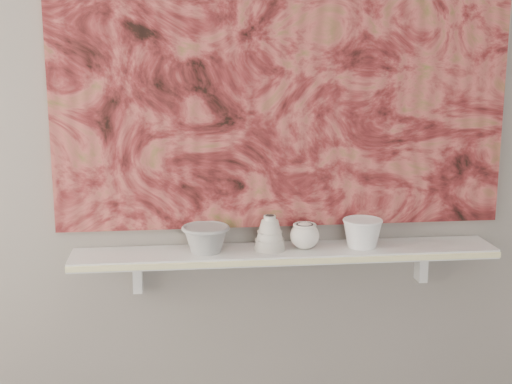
{
  "coord_description": "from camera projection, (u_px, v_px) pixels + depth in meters",
  "views": [
    {
      "loc": [
        -0.35,
        -0.73,
        1.61
      ],
      "look_at": [
        -0.1,
        1.49,
        1.13
      ],
      "focal_mm": 50.0,
      "sensor_mm": 36.0,
      "label": 1
    }
  ],
  "objects": [
    {
      "name": "house_motif",
      "position": [
        415.0,
        153.0,
        2.4
      ],
      "size": [
        0.09,
        0.0,
        0.08
      ],
      "primitive_type": "cube",
      "color": "black",
      "rests_on": "painting"
    },
    {
      "name": "painting",
      "position": [
        284.0,
        61.0,
        2.3
      ],
      "size": [
        1.5,
        0.02,
        1.1
      ],
      "primitive_type": "cube",
      "color": "maroon",
      "rests_on": "wall_back"
    },
    {
      "name": "shelf",
      "position": [
        286.0,
        253.0,
        2.35
      ],
      "size": [
        1.4,
        0.18,
        0.03
      ],
      "primitive_type": "cube",
      "color": "silver",
      "rests_on": "wall_back"
    },
    {
      "name": "bracket_right",
      "position": [
        421.0,
        264.0,
        2.49
      ],
      "size": [
        0.03,
        0.06,
        0.12
      ],
      "primitive_type": "cube",
      "color": "silver",
      "rests_on": "wall_back"
    },
    {
      "name": "wall_back",
      "position": [
        282.0,
        119.0,
        2.35
      ],
      "size": [
        3.6,
        0.0,
        3.6
      ],
      "primitive_type": "plane",
      "rotation": [
        1.57,
        0.0,
        0.0
      ],
      "color": "gray",
      "rests_on": "floor"
    },
    {
      "name": "bracket_left",
      "position": [
        138.0,
        274.0,
        2.38
      ],
      "size": [
        0.03,
        0.06,
        0.12
      ],
      "primitive_type": "cube",
      "color": "silver",
      "rests_on": "wall_back"
    },
    {
      "name": "bowl_white",
      "position": [
        362.0,
        233.0,
        2.37
      ],
      "size": [
        0.18,
        0.18,
        0.1
      ],
      "primitive_type": null,
      "rotation": [
        0.0,
        0.0,
        0.42
      ],
      "color": "white",
      "rests_on": "shelf"
    },
    {
      "name": "bell_vessel",
      "position": [
        270.0,
        233.0,
        2.33
      ],
      "size": [
        0.14,
        0.14,
        0.12
      ],
      "primitive_type": null,
      "rotation": [
        0.0,
        0.0,
        0.41
      ],
      "color": "silver",
      "rests_on": "shelf"
    },
    {
      "name": "shelf_stripe",
      "position": [
        290.0,
        262.0,
        2.26
      ],
      "size": [
        1.4,
        0.01,
        0.02
      ],
      "primitive_type": "cube",
      "color": "#F3EAA2",
      "rests_on": "shelf"
    },
    {
      "name": "bowl_grey",
      "position": [
        206.0,
        238.0,
        2.31
      ],
      "size": [
        0.16,
        0.16,
        0.09
      ],
      "primitive_type": null,
      "rotation": [
        0.0,
        0.0,
        -0.0
      ],
      "color": "#9A9A98",
      "rests_on": "shelf"
    },
    {
      "name": "cup_cream",
      "position": [
        305.0,
        236.0,
        2.35
      ],
      "size": [
        0.11,
        0.11,
        0.09
      ],
      "primitive_type": null,
      "rotation": [
        0.0,
        0.0,
        -0.12
      ],
      "color": "silver",
      "rests_on": "shelf"
    }
  ]
}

